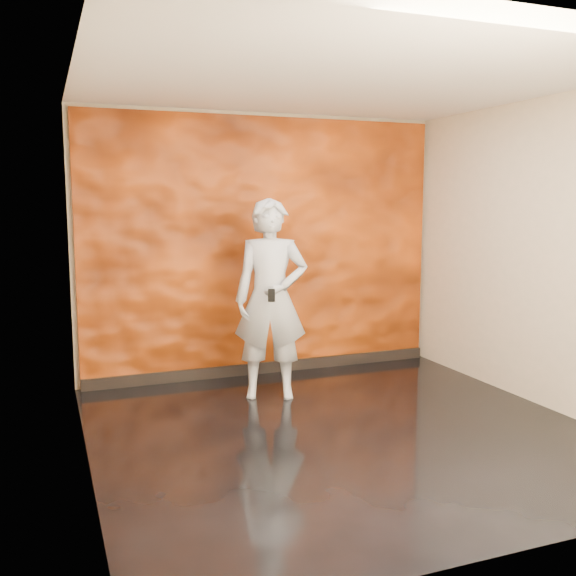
% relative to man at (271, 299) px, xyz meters
% --- Properties ---
extents(room, '(4.02, 4.02, 2.81)m').
position_rel_man_xyz_m(room, '(0.23, -1.11, 0.45)').
color(room, black).
rests_on(room, ground).
extents(feature_wall, '(3.90, 0.06, 2.75)m').
position_rel_man_xyz_m(feature_wall, '(0.23, 0.85, 0.43)').
color(feature_wall, '#E75810').
rests_on(feature_wall, ground).
extents(baseboard, '(3.90, 0.04, 0.12)m').
position_rel_man_xyz_m(baseboard, '(0.23, 0.81, -0.89)').
color(baseboard, black).
rests_on(baseboard, ground).
extents(man, '(0.81, 0.66, 1.90)m').
position_rel_man_xyz_m(man, '(0.00, 0.00, 0.00)').
color(man, '#91969E').
rests_on(man, ground).
extents(phone, '(0.06, 0.04, 0.12)m').
position_rel_man_xyz_m(phone, '(-0.09, -0.28, 0.08)').
color(phone, black).
rests_on(phone, man).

